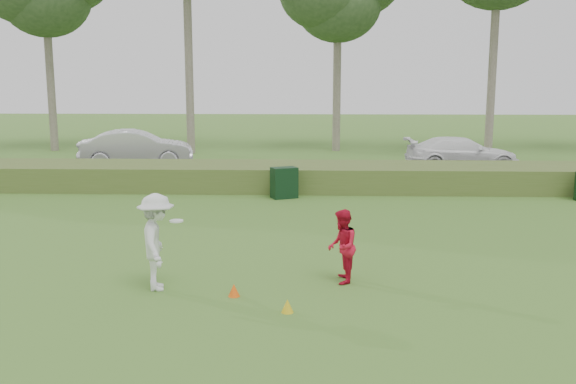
{
  "coord_description": "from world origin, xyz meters",
  "views": [
    {
      "loc": [
        0.57,
        -11.82,
        4.16
      ],
      "look_at": [
        0.0,
        4.0,
        1.3
      ],
      "focal_mm": 40.0,
      "sensor_mm": 36.0,
      "label": 1
    }
  ],
  "objects_px": {
    "cone_orange": "(234,290)",
    "car_mid": "(137,148)",
    "player_white": "(157,242)",
    "car_right": "(462,153)",
    "player_red": "(342,246)",
    "utility_cabinet": "(284,183)",
    "cone_yellow": "(287,306)"
  },
  "relations": [
    {
      "from": "utility_cabinet",
      "to": "cone_yellow",
      "type": "bearing_deg",
      "value": -111.66
    },
    {
      "from": "cone_orange",
      "to": "car_right",
      "type": "relative_size",
      "value": 0.05
    },
    {
      "from": "cone_orange",
      "to": "car_right",
      "type": "height_order",
      "value": "car_right"
    },
    {
      "from": "utility_cabinet",
      "to": "car_mid",
      "type": "relative_size",
      "value": 0.21
    },
    {
      "from": "player_white",
      "to": "cone_yellow",
      "type": "relative_size",
      "value": 7.83
    },
    {
      "from": "player_white",
      "to": "car_mid",
      "type": "height_order",
      "value": "player_white"
    },
    {
      "from": "utility_cabinet",
      "to": "cone_orange",
      "type": "bearing_deg",
      "value": -117.41
    },
    {
      "from": "player_red",
      "to": "cone_orange",
      "type": "xyz_separation_m",
      "value": [
        -2.1,
        -0.93,
        -0.64
      ]
    },
    {
      "from": "car_mid",
      "to": "utility_cabinet",
      "type": "bearing_deg",
      "value": -146.55
    },
    {
      "from": "player_white",
      "to": "utility_cabinet",
      "type": "height_order",
      "value": "player_white"
    },
    {
      "from": "player_white",
      "to": "car_mid",
      "type": "bearing_deg",
      "value": 3.76
    },
    {
      "from": "player_white",
      "to": "cone_orange",
      "type": "height_order",
      "value": "player_white"
    },
    {
      "from": "player_red",
      "to": "cone_orange",
      "type": "relative_size",
      "value": 6.15
    },
    {
      "from": "player_red",
      "to": "car_mid",
      "type": "distance_m",
      "value": 18.57
    },
    {
      "from": "player_white",
      "to": "cone_yellow",
      "type": "height_order",
      "value": "player_white"
    },
    {
      "from": "cone_orange",
      "to": "car_right",
      "type": "distance_m",
      "value": 18.78
    },
    {
      "from": "player_red",
      "to": "car_mid",
      "type": "bearing_deg",
      "value": -148.84
    },
    {
      "from": "player_red",
      "to": "car_right",
      "type": "relative_size",
      "value": 0.31
    },
    {
      "from": "player_red",
      "to": "cone_yellow",
      "type": "distance_m",
      "value": 2.13
    },
    {
      "from": "car_right",
      "to": "player_red",
      "type": "bearing_deg",
      "value": 156.8
    },
    {
      "from": "player_white",
      "to": "cone_orange",
      "type": "xyz_separation_m",
      "value": [
        1.55,
        -0.39,
        -0.84
      ]
    },
    {
      "from": "player_red",
      "to": "car_right",
      "type": "xyz_separation_m",
      "value": [
        6.07,
        15.97,
        0.02
      ]
    },
    {
      "from": "player_white",
      "to": "cone_orange",
      "type": "distance_m",
      "value": 1.81
    },
    {
      "from": "player_white",
      "to": "car_right",
      "type": "height_order",
      "value": "player_white"
    },
    {
      "from": "cone_orange",
      "to": "car_mid",
      "type": "bearing_deg",
      "value": 110.67
    },
    {
      "from": "car_right",
      "to": "cone_orange",
      "type": "bearing_deg",
      "value": 151.8
    },
    {
      "from": "utility_cabinet",
      "to": "car_mid",
      "type": "xyz_separation_m",
      "value": [
        -7.09,
        7.22,
        0.37
      ]
    },
    {
      "from": "cone_orange",
      "to": "car_mid",
      "type": "distance_m",
      "value": 18.57
    },
    {
      "from": "cone_orange",
      "to": "car_mid",
      "type": "height_order",
      "value": "car_mid"
    },
    {
      "from": "cone_orange",
      "to": "utility_cabinet",
      "type": "xyz_separation_m",
      "value": [
        0.54,
        10.14,
        0.41
      ]
    },
    {
      "from": "cone_yellow",
      "to": "car_right",
      "type": "relative_size",
      "value": 0.05
    },
    {
      "from": "player_red",
      "to": "utility_cabinet",
      "type": "distance_m",
      "value": 9.34
    }
  ]
}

